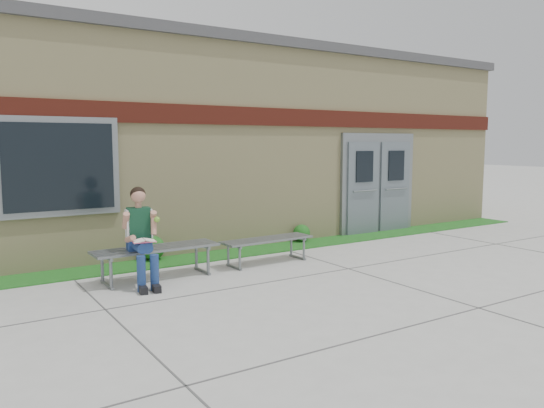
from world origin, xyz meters
TOP-DOWN VIEW (x-y plane):
  - ground at (0.00, 0.00)m, footprint 80.00×80.00m
  - grass_strip at (0.00, 2.60)m, footprint 16.00×0.80m
  - school_building at (-0.00, 5.99)m, footprint 16.20×6.22m
  - bench_left at (-1.91, 1.60)m, footprint 1.93×0.57m
  - bench_right at (0.09, 1.60)m, footprint 1.69×0.53m
  - girl at (-2.21, 1.38)m, footprint 0.51×0.88m
  - shrub_mid at (-1.51, 2.85)m, footprint 0.43×0.43m
  - shrub_east at (1.74, 2.85)m, footprint 0.36×0.36m

SIDE VIEW (x-z plane):
  - ground at x=0.00m, z-range 0.00..0.00m
  - grass_strip at x=0.00m, z-range 0.00..0.02m
  - shrub_east at x=1.74m, z-range 0.02..0.38m
  - shrub_mid at x=-1.51m, z-range 0.02..0.45m
  - bench_right at x=0.09m, z-range 0.12..0.55m
  - bench_left at x=-1.91m, z-range 0.14..0.63m
  - girl at x=-2.21m, z-range 0.04..1.48m
  - school_building at x=0.00m, z-range 0.00..4.20m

